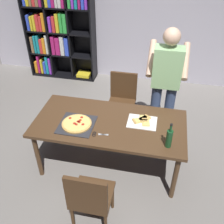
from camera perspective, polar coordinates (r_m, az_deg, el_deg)
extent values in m
plane|color=gray|center=(3.76, -0.48, -11.19)|extent=(12.00, 12.00, 0.00)
cube|color=#BCB7C6|center=(5.28, 5.90, 21.21)|extent=(6.40, 0.10, 2.80)
cube|color=#4C331E|center=(3.26, -0.55, -2.53)|extent=(1.89, 0.90, 0.04)
cylinder|color=#4C331E|center=(3.51, -15.98, -9.12)|extent=(0.06, 0.06, 0.71)
cylinder|color=#4C331E|center=(3.22, 13.62, -13.79)|extent=(0.06, 0.06, 0.71)
cylinder|color=#4C331E|center=(4.00, -11.54, -1.74)|extent=(0.06, 0.06, 0.71)
cylinder|color=#4C331E|center=(3.75, 13.80, -5.11)|extent=(0.06, 0.06, 0.71)
cube|color=#472D19|center=(2.91, -4.28, -17.65)|extent=(0.42, 0.42, 0.04)
cube|color=#472D19|center=(2.60, -5.70, -17.79)|extent=(0.42, 0.04, 0.45)
cylinder|color=#472D19|center=(3.16, 0.12, -18.03)|extent=(0.04, 0.04, 0.41)
cylinder|color=#472D19|center=(3.23, -6.43, -16.85)|extent=(0.04, 0.04, 0.41)
cylinder|color=#472D19|center=(3.04, -8.58, -22.12)|extent=(0.04, 0.04, 0.41)
cube|color=#472D19|center=(4.11, 2.02, 1.57)|extent=(0.42, 0.42, 0.04)
cube|color=#472D19|center=(4.13, 2.57, 5.84)|extent=(0.42, 0.04, 0.45)
cylinder|color=#472D19|center=(4.13, -0.95, -2.09)|extent=(0.04, 0.04, 0.41)
cylinder|color=#472D19|center=(4.08, 4.00, -2.74)|extent=(0.04, 0.04, 0.41)
cylinder|color=#472D19|center=(4.41, 0.08, 0.77)|extent=(0.04, 0.04, 0.41)
cylinder|color=#472D19|center=(4.36, 4.71, 0.20)|extent=(0.04, 0.04, 0.41)
cube|color=black|center=(5.84, -17.83, 16.88)|extent=(0.03, 0.35, 1.95)
cube|color=black|center=(5.33, -4.17, 16.65)|extent=(0.03, 0.35, 1.95)
cube|color=black|center=(5.93, -10.22, 8.15)|extent=(1.40, 0.35, 0.03)
cube|color=black|center=(5.69, -10.71, 17.44)|extent=(1.40, 0.03, 1.95)
cube|color=black|center=(5.72, -10.74, 12.44)|extent=(1.34, 0.29, 0.03)
cube|color=black|center=(5.55, -11.31, 16.89)|extent=(1.34, 0.29, 0.03)
cube|color=black|center=(5.41, -11.94, 21.58)|extent=(1.34, 0.29, 0.03)
cube|color=black|center=(5.64, -13.51, 16.91)|extent=(0.03, 0.29, 1.89)
cube|color=black|center=(5.47, -9.04, 16.84)|extent=(0.03, 0.29, 1.89)
cube|color=orange|center=(6.09, -15.87, 9.78)|extent=(0.05, 0.22, 0.26)
cube|color=#B21E66|center=(6.03, -15.42, 10.30)|extent=(0.04, 0.22, 0.39)
cube|color=yellow|center=(6.02, -14.80, 9.94)|extent=(0.04, 0.22, 0.31)
cube|color=blue|center=(6.00, -14.20, 9.71)|extent=(0.04, 0.22, 0.27)
cube|color=teal|center=(5.95, -13.72, 10.20)|extent=(0.05, 0.22, 0.39)
cube|color=purple|center=(5.93, -13.12, 10.07)|extent=(0.04, 0.22, 0.37)
cube|color=yellow|center=(5.75, -6.14, 8.24)|extent=(0.28, 0.25, 0.06)
cube|color=olive|center=(5.89, -16.71, 14.19)|extent=(0.05, 0.22, 0.34)
cube|color=teal|center=(5.85, -16.15, 14.31)|extent=(0.04, 0.22, 0.36)
cube|color=teal|center=(5.82, -15.58, 14.36)|extent=(0.05, 0.22, 0.38)
cube|color=red|center=(5.81, -14.92, 13.99)|extent=(0.06, 0.22, 0.30)
cube|color=orange|center=(5.77, -14.35, 14.10)|extent=(0.06, 0.22, 0.33)
cube|color=silver|center=(5.73, -13.80, 14.42)|extent=(0.04, 0.22, 0.40)
cube|color=#B21E66|center=(5.68, -12.46, 14.28)|extent=(0.07, 0.22, 0.38)
cube|color=#B21E66|center=(5.65, -11.51, 14.17)|extent=(0.09, 0.22, 0.36)
cube|color=silver|center=(5.61, -10.59, 14.27)|extent=(0.07, 0.22, 0.39)
cube|color=blue|center=(5.58, -9.62, 14.14)|extent=(0.07, 0.22, 0.37)
cube|color=blue|center=(5.74, -17.53, 18.36)|extent=(0.05, 0.22, 0.30)
cube|color=yellow|center=(5.71, -16.90, 18.26)|extent=(0.04, 0.22, 0.28)
cube|color=yellow|center=(5.68, -16.31, 18.37)|extent=(0.05, 0.22, 0.30)
cube|color=red|center=(5.65, -15.72, 18.49)|extent=(0.06, 0.22, 0.32)
cube|color=red|center=(5.63, -15.07, 18.34)|extent=(0.05, 0.22, 0.29)
cube|color=orange|center=(5.59, -14.50, 18.70)|extent=(0.06, 0.22, 0.36)
cube|color=purple|center=(5.54, -13.15, 18.37)|extent=(0.05, 0.22, 0.29)
cube|color=red|center=(5.51, -12.39, 18.45)|extent=(0.05, 0.22, 0.30)
cube|color=yellow|center=(5.47, -11.64, 18.72)|extent=(0.06, 0.22, 0.36)
cube|color=green|center=(5.44, -10.85, 18.77)|extent=(0.05, 0.22, 0.37)
cube|color=green|center=(5.41, -10.05, 18.74)|extent=(0.07, 0.22, 0.36)
cylinder|color=#38476B|center=(3.93, 12.16, -0.41)|extent=(0.14, 0.14, 0.95)
cylinder|color=#38476B|center=(3.92, 9.26, -0.06)|extent=(0.14, 0.14, 0.95)
cube|color=#99CC8C|center=(3.53, 12.08, 9.55)|extent=(0.38, 0.22, 0.55)
sphere|color=#E0B293|center=(3.37, 12.99, 15.83)|extent=(0.22, 0.22, 0.22)
cylinder|color=#E0B293|center=(3.70, 15.84, 10.68)|extent=(0.09, 0.50, 0.39)
cylinder|color=#E0B293|center=(3.69, 8.62, 11.60)|extent=(0.09, 0.50, 0.39)
cube|color=#2D2D33|center=(3.23, -7.72, -2.74)|extent=(0.43, 0.43, 0.01)
cylinder|color=tan|center=(3.22, -7.74, -2.54)|extent=(0.37, 0.37, 0.02)
cylinder|color=#EACC6B|center=(3.21, -7.75, -2.38)|extent=(0.33, 0.33, 0.01)
cylinder|color=#B22819|center=(3.24, -6.97, -1.77)|extent=(0.04, 0.04, 0.00)
cylinder|color=#B22819|center=(3.29, -9.17, -1.32)|extent=(0.04, 0.04, 0.00)
cylinder|color=#B22819|center=(3.21, -7.20, -2.21)|extent=(0.04, 0.04, 0.00)
cylinder|color=#B22819|center=(3.19, -7.82, -2.69)|extent=(0.04, 0.04, 0.00)
cylinder|color=#B22819|center=(3.18, -6.40, -2.70)|extent=(0.04, 0.04, 0.00)
cylinder|color=#B22819|center=(3.20, -8.23, -2.48)|extent=(0.04, 0.04, 0.00)
cylinder|color=#B22819|center=(3.23, -7.44, -2.05)|extent=(0.04, 0.04, 0.00)
cylinder|color=#B22819|center=(3.29, -6.66, -1.17)|extent=(0.04, 0.04, 0.00)
cube|color=white|center=(3.26, 6.61, -2.22)|extent=(0.36, 0.28, 0.01)
cube|color=#EACC6B|center=(3.24, 7.40, -2.26)|extent=(0.11, 0.15, 0.02)
cube|color=tan|center=(3.29, 7.33, -1.58)|extent=(0.09, 0.04, 0.02)
cube|color=#EACC6B|center=(3.26, 5.87, -1.86)|extent=(0.17, 0.15, 0.02)
cube|color=tan|center=(3.24, 4.89, -2.03)|extent=(0.07, 0.09, 0.02)
cube|color=#EACC6B|center=(3.29, 6.89, -1.48)|extent=(0.11, 0.15, 0.02)
cube|color=tan|center=(3.24, 6.95, -2.11)|extent=(0.09, 0.04, 0.02)
cube|color=#EACC6B|center=(3.29, 7.17, -1.48)|extent=(0.15, 0.17, 0.02)
cube|color=tan|center=(3.33, 7.86, -1.02)|extent=(0.09, 0.07, 0.02)
cylinder|color=#194723|center=(2.92, 12.38, -5.74)|extent=(0.07, 0.07, 0.22)
cylinder|color=#194723|center=(2.82, 12.77, -3.48)|extent=(0.03, 0.03, 0.08)
cylinder|color=black|center=(2.79, 12.90, -2.73)|extent=(0.03, 0.03, 0.02)
cube|color=silver|center=(3.06, -1.90, -4.95)|extent=(0.12, 0.04, 0.01)
cube|color=silver|center=(3.06, -1.90, -4.95)|extent=(0.12, 0.01, 0.01)
torus|color=black|center=(3.09, -3.89, -4.57)|extent=(0.05, 0.05, 0.01)
torus|color=black|center=(3.06, -4.00, -5.06)|extent=(0.05, 0.05, 0.01)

